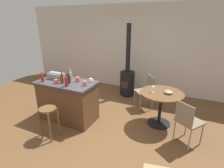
{
  "coord_description": "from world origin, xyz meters",
  "views": [
    {
      "loc": [
        1.76,
        -2.63,
        2.2
      ],
      "look_at": [
        0.33,
        0.45,
        0.94
      ],
      "focal_mm": 27.61,
      "sensor_mm": 36.0,
      "label": 1
    }
  ],
  "objects_px": {
    "dining_table": "(161,100)",
    "wood_stove": "(127,79)",
    "bottle_3": "(66,81)",
    "kitchen_island": "(68,100)",
    "cup_3": "(56,82)",
    "bottle_1": "(42,78)",
    "bottle_4": "(62,78)",
    "cup_2": "(91,80)",
    "serving_bowl": "(168,92)",
    "bottle_0": "(69,79)",
    "cup_0": "(85,83)",
    "cup_1": "(78,79)",
    "bottle_2": "(71,76)",
    "toolbox": "(57,76)",
    "wooden_stool": "(48,117)",
    "folding_chair_near": "(188,120)",
    "folding_chair_far": "(146,89)",
    "wine_glass": "(153,88)"
  },
  "relations": [
    {
      "from": "cup_2",
      "to": "serving_bowl",
      "type": "distance_m",
      "value": 1.67
    },
    {
      "from": "wood_stove",
      "to": "cup_3",
      "type": "height_order",
      "value": "wood_stove"
    },
    {
      "from": "bottle_0",
      "to": "bottle_2",
      "type": "height_order",
      "value": "bottle_2"
    },
    {
      "from": "bottle_2",
      "to": "bottle_3",
      "type": "height_order",
      "value": "bottle_2"
    },
    {
      "from": "bottle_4",
      "to": "cup_3",
      "type": "bearing_deg",
      "value": -142.64
    },
    {
      "from": "bottle_4",
      "to": "cup_1",
      "type": "relative_size",
      "value": 2.24
    },
    {
      "from": "cup_1",
      "to": "bottle_1",
      "type": "bearing_deg",
      "value": -154.29
    },
    {
      "from": "wooden_stool",
      "to": "cup_0",
      "type": "distance_m",
      "value": 0.95
    },
    {
      "from": "folding_chair_near",
      "to": "serving_bowl",
      "type": "distance_m",
      "value": 0.71
    },
    {
      "from": "bottle_0",
      "to": "cup_2",
      "type": "relative_size",
      "value": 2.08
    },
    {
      "from": "bottle_1",
      "to": "bottle_4",
      "type": "bearing_deg",
      "value": 14.01
    },
    {
      "from": "folding_chair_near",
      "to": "bottle_0",
      "type": "distance_m",
      "value": 2.49
    },
    {
      "from": "cup_1",
      "to": "bottle_3",
      "type": "bearing_deg",
      "value": -95.86
    },
    {
      "from": "bottle_1",
      "to": "cup_2",
      "type": "xyz_separation_m",
      "value": [
        0.98,
        0.42,
        -0.04
      ]
    },
    {
      "from": "folding_chair_near",
      "to": "bottle_0",
      "type": "xyz_separation_m",
      "value": [
        -2.43,
        -0.22,
        0.5
      ]
    },
    {
      "from": "toolbox",
      "to": "cup_2",
      "type": "relative_size",
      "value": 3.43
    },
    {
      "from": "cup_0",
      "to": "bottle_2",
      "type": "bearing_deg",
      "value": 164.01
    },
    {
      "from": "folding_chair_near",
      "to": "cup_3",
      "type": "bearing_deg",
      "value": -172.52
    },
    {
      "from": "dining_table",
      "to": "bottle_4",
      "type": "xyz_separation_m",
      "value": [
        -2.0,
        -0.76,
        0.45
      ]
    },
    {
      "from": "bottle_1",
      "to": "bottle_2",
      "type": "height_order",
      "value": "bottle_2"
    },
    {
      "from": "bottle_1",
      "to": "bottle_4",
      "type": "relative_size",
      "value": 0.82
    },
    {
      "from": "kitchen_island",
      "to": "bottle_4",
      "type": "distance_m",
      "value": 0.57
    },
    {
      "from": "bottle_4",
      "to": "folding_chair_near",
      "type": "bearing_deg",
      "value": 6.07
    },
    {
      "from": "bottle_0",
      "to": "bottle_1",
      "type": "relative_size",
      "value": 1.07
    },
    {
      "from": "dining_table",
      "to": "bottle_1",
      "type": "xyz_separation_m",
      "value": [
        -2.45,
        -0.87,
        0.43
      ]
    },
    {
      "from": "dining_table",
      "to": "wood_stove",
      "type": "xyz_separation_m",
      "value": [
        -1.21,
        1.21,
        -0.05
      ]
    },
    {
      "from": "bottle_2",
      "to": "bottle_4",
      "type": "relative_size",
      "value": 1.04
    },
    {
      "from": "toolbox",
      "to": "cup_1",
      "type": "distance_m",
      "value": 0.57
    },
    {
      "from": "folding_chair_far",
      "to": "cup_3",
      "type": "bearing_deg",
      "value": -137.97
    },
    {
      "from": "kitchen_island",
      "to": "bottle_4",
      "type": "height_order",
      "value": "bottle_4"
    },
    {
      "from": "kitchen_island",
      "to": "cup_1",
      "type": "relative_size",
      "value": 11.1
    },
    {
      "from": "wood_stove",
      "to": "bottle_4",
      "type": "height_order",
      "value": "wood_stove"
    },
    {
      "from": "cup_3",
      "to": "bottle_3",
      "type": "bearing_deg",
      "value": -6.95
    },
    {
      "from": "bottle_0",
      "to": "cup_3",
      "type": "height_order",
      "value": "bottle_0"
    },
    {
      "from": "wooden_stool",
      "to": "bottle_1",
      "type": "xyz_separation_m",
      "value": [
        -0.58,
        0.52,
        0.55
      ]
    },
    {
      "from": "folding_chair_far",
      "to": "cup_0",
      "type": "bearing_deg",
      "value": -127.09
    },
    {
      "from": "toolbox",
      "to": "bottle_1",
      "type": "distance_m",
      "value": 0.32
    },
    {
      "from": "kitchen_island",
      "to": "cup_2",
      "type": "xyz_separation_m",
      "value": [
        0.51,
        0.21,
        0.5
      ]
    },
    {
      "from": "folding_chair_far",
      "to": "wooden_stool",
      "type": "bearing_deg",
      "value": -124.69
    },
    {
      "from": "cup_0",
      "to": "cup_3",
      "type": "xyz_separation_m",
      "value": [
        -0.63,
        -0.15,
        -0.01
      ]
    },
    {
      "from": "folding_chair_far",
      "to": "bottle_1",
      "type": "bearing_deg",
      "value": -142.77
    },
    {
      "from": "folding_chair_far",
      "to": "cup_2",
      "type": "relative_size",
      "value": 7.68
    },
    {
      "from": "dining_table",
      "to": "bottle_0",
      "type": "relative_size",
      "value": 3.85
    },
    {
      "from": "bottle_3",
      "to": "kitchen_island",
      "type": "bearing_deg",
      "value": 132.06
    },
    {
      "from": "dining_table",
      "to": "folding_chair_near",
      "type": "distance_m",
      "value": 0.75
    },
    {
      "from": "cup_0",
      "to": "cup_1",
      "type": "relative_size",
      "value": 0.91
    },
    {
      "from": "bottle_2",
      "to": "wine_glass",
      "type": "height_order",
      "value": "bottle_2"
    },
    {
      "from": "wooden_stool",
      "to": "wood_stove",
      "type": "relative_size",
      "value": 0.3
    },
    {
      "from": "bottle_1",
      "to": "bottle_3",
      "type": "relative_size",
      "value": 0.81
    },
    {
      "from": "bottle_0",
      "to": "cup_3",
      "type": "bearing_deg",
      "value": -150.83
    }
  ]
}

